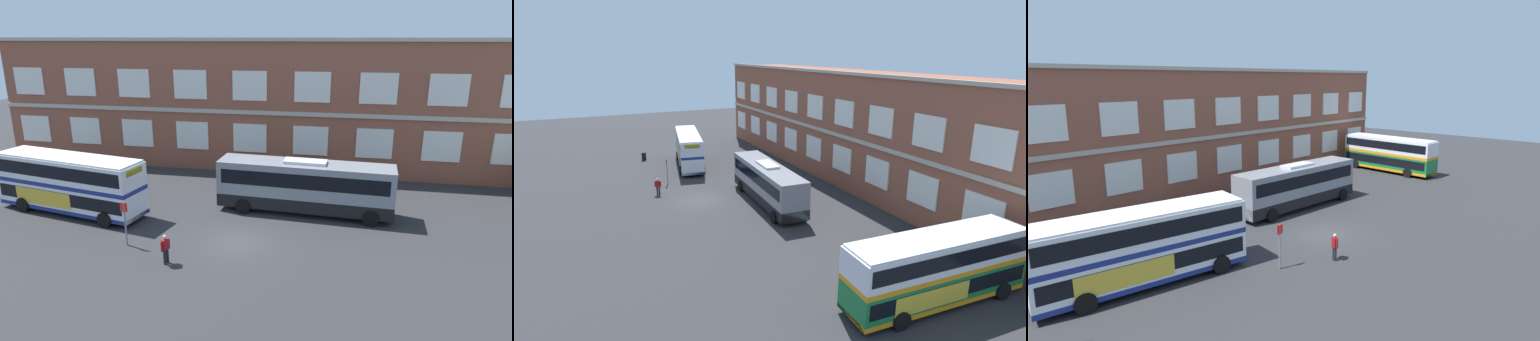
% 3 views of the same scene
% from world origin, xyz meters
% --- Properties ---
extents(ground_plane, '(120.00, 120.00, 0.00)m').
position_xyz_m(ground_plane, '(0.00, 2.00, 0.00)').
color(ground_plane, '#2B2B2D').
extents(brick_terminal_building, '(53.62, 8.19, 11.77)m').
position_xyz_m(brick_terminal_building, '(0.53, 17.98, 5.74)').
color(brick_terminal_building, brown).
rests_on(brick_terminal_building, ground).
extents(double_decker_near, '(11.29, 4.56, 4.07)m').
position_xyz_m(double_decker_near, '(-12.41, 2.42, 2.15)').
color(double_decker_near, silver).
rests_on(double_decker_near, ground).
extents(touring_coach, '(12.13, 3.42, 3.80)m').
position_xyz_m(touring_coach, '(3.52, 5.52, 1.91)').
color(touring_coach, gray).
rests_on(touring_coach, ground).
extents(waiting_passenger, '(0.39, 0.62, 1.70)m').
position_xyz_m(waiting_passenger, '(-3.13, -3.23, 0.93)').
color(waiting_passenger, black).
rests_on(waiting_passenger, ground).
extents(bus_stand_flag, '(0.44, 0.10, 2.70)m').
position_xyz_m(bus_stand_flag, '(-6.27, -1.62, 1.64)').
color(bus_stand_flag, slate).
rests_on(bus_stand_flag, ground).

